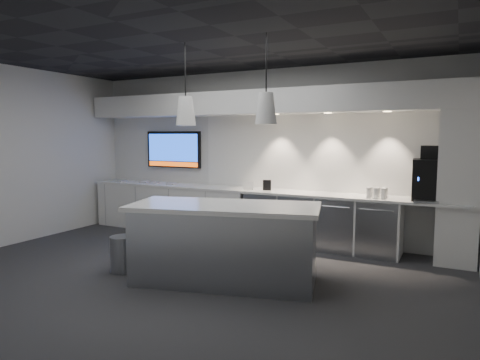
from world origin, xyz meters
The scene contains 26 objects.
floor centered at (0.00, 0.00, 0.00)m, with size 7.00×7.00×0.00m, color #2E2E30.
ceiling centered at (0.00, 0.00, 3.00)m, with size 7.00×7.00×0.00m, color black.
wall_back centered at (0.00, 2.50, 1.50)m, with size 7.00×7.00×0.00m, color silver.
wall_left centered at (-3.50, 0.00, 1.50)m, with size 7.00×7.00×0.00m, color silver.
back_counter centered at (0.00, 2.17, 0.88)m, with size 6.80×0.65×0.04m, color white.
left_base_cabinets centered at (-1.75, 2.17, 0.43)m, with size 3.30×0.63×0.86m, color white.
fridge_unit_a centered at (0.25, 2.17, 0.42)m, with size 0.60×0.61×0.85m, color gray.
fridge_unit_b centered at (0.88, 2.17, 0.42)m, with size 0.60×0.61×0.85m, color gray.
fridge_unit_c centered at (1.51, 2.17, 0.42)m, with size 0.60×0.61×0.85m, color gray.
fridge_unit_d centered at (2.14, 2.17, 0.42)m, with size 0.60×0.61×0.85m, color gray.
backsplash centered at (1.20, 2.48, 1.55)m, with size 4.60×0.03×1.30m, color white.
soffit centered at (0.00, 2.20, 2.40)m, with size 6.90×0.60×0.40m, color white.
column centered at (3.20, 2.20, 1.30)m, with size 0.55×0.55×2.60m, color white.
wall_tv centered at (-1.90, 2.45, 1.56)m, with size 1.25×0.07×0.72m.
island centered at (0.62, 0.02, 0.50)m, with size 2.51×1.56×0.99m.
bin centered at (-0.81, -0.24, 0.24)m, with size 0.34×0.34×0.48m, color gray.
coffee_machine centered at (2.80, 2.20, 1.23)m, with size 0.47×0.64×0.79m.
sign_black centered at (0.27, 2.15, 0.99)m, with size 0.14×0.02×0.18m, color black.
sign_white centered at (-0.05, 2.07, 0.97)m, with size 0.18×0.02×0.14m, color white.
cup_cluster centered at (2.11, 2.07, 0.98)m, with size 0.30×0.19×0.16m, color white, non-canonical shape.
tray_a centered at (-2.92, 2.08, 0.91)m, with size 0.16×0.16×0.03m, color #B8B8B8.
tray_b centered at (-2.41, 2.15, 0.91)m, with size 0.16×0.16×0.03m, color #B8B8B8.
tray_c centered at (-2.17, 2.16, 0.91)m, with size 0.16×0.16×0.03m, color #B8B8B8.
tray_d centered at (-1.72, 2.11, 0.91)m, with size 0.16×0.16×0.03m, color #B8B8B8.
pendant_left centered at (0.06, 0.02, 2.15)m, with size 0.25×0.25×1.06m.
pendant_right centered at (1.18, 0.02, 2.15)m, with size 0.25×0.25×1.06m.
Camera 1 is at (3.18, -4.55, 1.84)m, focal length 32.00 mm.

